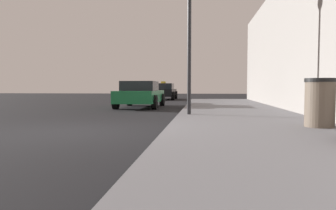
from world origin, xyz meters
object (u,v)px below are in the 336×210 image
object	(u,v)px
trash_bin	(320,102)
street_lamp	(189,21)
car_green	(141,94)
car_black	(164,91)

from	to	relation	value
trash_bin	street_lamp	bearing A→B (deg)	135.60
street_lamp	car_green	world-z (taller)	street_lamp
car_green	car_black	size ratio (longest dim) A/B	1.02
trash_bin	car_black	size ratio (longest dim) A/B	0.25
trash_bin	street_lamp	world-z (taller)	street_lamp
street_lamp	car_green	distance (m)	6.37
car_green	car_black	world-z (taller)	car_black
street_lamp	car_black	world-z (taller)	street_lamp
trash_bin	street_lamp	xyz separation A→B (m)	(-2.90, 2.84, 2.34)
trash_bin	car_black	distance (m)	18.94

